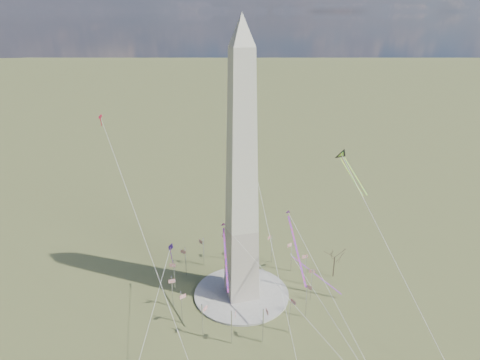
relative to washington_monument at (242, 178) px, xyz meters
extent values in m
plane|color=brown|center=(0.00, 0.00, -47.95)|extent=(2000.00, 2000.00, 0.00)
cylinder|color=#ABA69C|center=(0.00, 0.00, -47.55)|extent=(36.00, 36.00, 0.80)
pyramid|color=beige|center=(0.00, 0.00, 47.85)|extent=(9.90, 9.90, 10.00)
cylinder|color=silver|center=(26.00, 0.00, -41.45)|extent=(0.36, 0.36, 13.00)
cube|color=#B62718|center=(26.00, 1.30, -36.15)|extent=(2.40, 0.08, 1.50)
cylinder|color=silver|center=(24.02, 9.95, -41.45)|extent=(0.36, 0.36, 13.00)
cube|color=#B62718|center=(23.52, 11.15, -36.15)|extent=(2.25, 0.99, 1.50)
cylinder|color=silver|center=(18.38, 18.38, -41.45)|extent=(0.36, 0.36, 13.00)
cube|color=#B62718|center=(17.47, 19.30, -36.15)|extent=(1.75, 1.75, 1.50)
cylinder|color=silver|center=(9.95, 24.02, -41.45)|extent=(0.36, 0.36, 13.00)
cube|color=#B62718|center=(8.75, 24.52, -36.15)|extent=(0.99, 2.25, 1.50)
cylinder|color=silver|center=(0.00, 26.00, -41.45)|extent=(0.36, 0.36, 13.00)
cube|color=#B62718|center=(-1.30, 26.00, -36.15)|extent=(0.08, 2.40, 1.50)
cylinder|color=silver|center=(-9.95, 24.02, -41.45)|extent=(0.36, 0.36, 13.00)
cube|color=#B62718|center=(-11.15, 23.52, -36.15)|extent=(0.99, 2.25, 1.50)
cylinder|color=silver|center=(-18.38, 18.38, -41.45)|extent=(0.36, 0.36, 13.00)
cube|color=#B62718|center=(-19.30, 17.47, -36.15)|extent=(1.75, 1.75, 1.50)
cylinder|color=silver|center=(-24.02, 9.95, -41.45)|extent=(0.36, 0.36, 13.00)
cube|color=#B62718|center=(-24.52, 8.75, -36.15)|extent=(2.25, 0.99, 1.50)
cylinder|color=silver|center=(-26.00, 0.00, -41.45)|extent=(0.36, 0.36, 13.00)
cube|color=#B62718|center=(-26.00, -1.30, -36.15)|extent=(2.40, 0.08, 1.50)
cylinder|color=silver|center=(-24.02, -9.95, -41.45)|extent=(0.36, 0.36, 13.00)
cube|color=#B62718|center=(-23.52, -11.15, -36.15)|extent=(2.25, 0.99, 1.50)
cylinder|color=silver|center=(-18.38, -18.38, -41.45)|extent=(0.36, 0.36, 13.00)
cube|color=#B62718|center=(-17.47, -19.30, -36.15)|extent=(1.75, 1.75, 1.50)
cylinder|color=silver|center=(-9.95, -24.02, -41.45)|extent=(0.36, 0.36, 13.00)
cube|color=#B62718|center=(-8.75, -24.52, -36.15)|extent=(0.99, 2.25, 1.50)
cylinder|color=silver|center=(0.00, -26.00, -41.45)|extent=(0.36, 0.36, 13.00)
cube|color=#B62718|center=(1.30, -26.00, -36.15)|extent=(0.08, 2.40, 1.50)
cylinder|color=silver|center=(9.95, -24.02, -41.45)|extent=(0.36, 0.36, 13.00)
cube|color=#B62718|center=(11.15, -23.52, -36.15)|extent=(0.99, 2.25, 1.50)
cylinder|color=silver|center=(18.38, -18.38, -41.45)|extent=(0.36, 0.36, 13.00)
cube|color=#B62718|center=(19.30, -17.47, -36.15)|extent=(1.75, 1.75, 1.50)
cylinder|color=silver|center=(24.02, -9.95, -41.45)|extent=(0.36, 0.36, 13.00)
cube|color=#B62718|center=(24.52, -8.75, -36.15)|extent=(2.25, 0.99, 1.50)
cylinder|color=#403226|center=(39.37, 1.98, -43.39)|extent=(0.38, 0.38, 9.13)
cube|color=yellow|center=(42.87, -1.26, -3.13)|extent=(3.00, 14.08, 9.98)
cube|color=yellow|center=(41.08, -1.59, -3.13)|extent=(3.00, 14.08, 9.98)
cube|color=#321664|center=(-24.99, 6.30, -26.79)|extent=(1.62, 2.54, 2.25)
cube|color=red|center=(-24.99, 6.30, -30.50)|extent=(1.03, 2.82, 7.77)
cube|color=red|center=(13.95, -17.67, -20.16)|extent=(2.75, 22.16, 13.91)
cube|color=red|center=(-8.58, -11.19, -23.90)|extent=(3.92, 19.89, 12.57)
cube|color=red|center=(27.67, -6.58, -39.86)|extent=(16.26, 11.98, 12.30)
cube|color=red|center=(-44.98, 28.11, 17.67)|extent=(1.56, 1.56, 1.65)
cube|color=red|center=(-44.98, 28.11, 15.87)|extent=(0.33, 1.43, 3.77)
cube|color=white|center=(9.01, 42.50, 27.34)|extent=(1.49, 2.18, 1.67)
cube|color=white|center=(9.01, 42.50, 25.51)|extent=(1.10, 1.27, 3.83)
camera|label=1|loc=(-36.21, -130.82, 52.81)|focal=32.00mm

